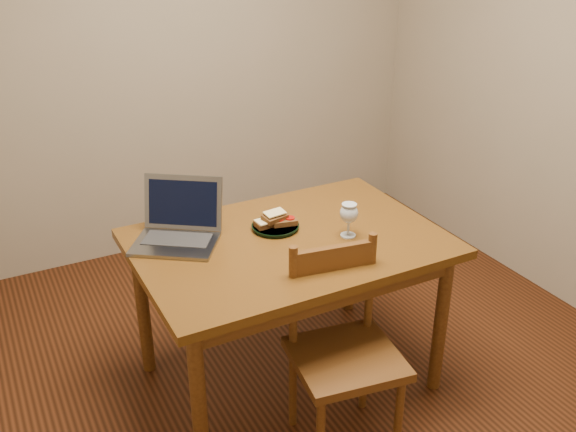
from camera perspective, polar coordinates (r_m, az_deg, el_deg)
name	(u,v)px	position (r m, az deg, el deg)	size (l,w,h in m)	color
floor	(307,373)	(3.19, 1.68, -13.81)	(3.20, 3.20, 0.02)	black
back_wall	(178,42)	(4.01, -9.75, 14.99)	(3.20, 0.02, 2.60)	gray
table	(289,257)	(2.78, 0.07, -3.64)	(1.30, 0.90, 0.74)	#43260B
chair	(344,343)	(2.57, 5.01, -11.22)	(0.46, 0.45, 0.44)	#41230D
plate	(275,227)	(2.83, -1.13, -0.96)	(0.21, 0.21, 0.02)	black
sandwich_cheese	(267,222)	(2.81, -1.87, -0.57)	(0.11, 0.06, 0.03)	#381E0C
sandwich_tomato	(284,221)	(2.83, -0.31, -0.41)	(0.11, 0.06, 0.03)	#381E0C
sandwich_top	(275,216)	(2.81, -1.18, -0.01)	(0.11, 0.06, 0.03)	#381E0C
milk_glass	(349,220)	(2.75, 5.42, -0.35)	(0.08, 0.08, 0.15)	white
laptop	(179,224)	(2.76, -9.67, -0.71)	(0.46, 0.45, 0.25)	slate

